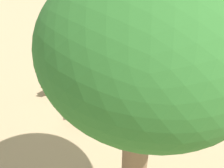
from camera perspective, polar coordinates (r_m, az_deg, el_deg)
The scene contains 8 objects.
ground_plane at distance 13.02m, azimuth 1.93°, elevation -0.83°, with size 60.00×60.00×0.00m, color tan.
elephant at distance 12.06m, azimuth 7.37°, elevation 1.02°, with size 1.79×2.07×1.48m.
person_handler at distance 13.78m, azimuth 1.20°, elevation 6.22°, with size 0.32×0.51×1.62m.
shade_tree_main at distance 5.00m, azimuth 6.97°, elevation 6.77°, with size 4.41×4.05×7.09m.
wooden_bench at distance 12.84m, azimuth -12.21°, elevation 0.25°, with size 0.80×1.46×0.88m.
picnic_table_near at distance 16.62m, azimuth -9.16°, elevation 9.89°, with size 2.07×2.06×0.78m.
picnic_table_far at distance 11.38m, azimuth -5.26°, elevation -3.55°, with size 2.06×2.05×0.78m.
feed_bucket at distance 15.24m, azimuth 8.23°, elevation 5.56°, with size 0.36×0.36×0.32m, color gray.
Camera 1 is at (-8.95, 5.28, 7.84)m, focal length 41.49 mm.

